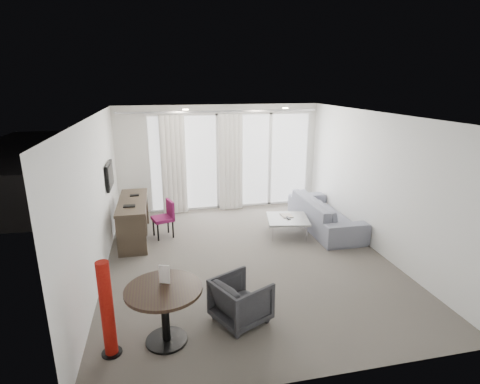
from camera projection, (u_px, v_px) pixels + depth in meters
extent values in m
cube|color=#575149|center=(247.00, 258.00, 6.90)|extent=(5.00, 6.00, 0.00)
cube|color=white|center=(248.00, 115.00, 6.16)|extent=(5.00, 6.00, 0.00)
cube|color=silver|center=(96.00, 200.00, 6.02)|extent=(0.00, 6.00, 2.60)
cube|color=silver|center=(376.00, 183.00, 7.04)|extent=(0.00, 6.00, 2.60)
cube|color=silver|center=(317.00, 273.00, 3.72)|extent=(5.00, 0.00, 2.60)
cylinder|color=#FFE0B2|center=(186.00, 110.00, 7.48)|extent=(0.12, 0.12, 0.02)
cylinder|color=#FFE0B2|center=(285.00, 108.00, 7.91)|extent=(0.12, 0.12, 0.02)
cylinder|color=maroon|center=(107.00, 309.00, 4.31)|extent=(0.27, 0.27, 1.21)
imported|color=#29292D|center=(241.00, 300.00, 5.02)|extent=(0.89, 0.89, 0.61)
imported|color=slate|center=(325.00, 213.00, 8.26)|extent=(0.90, 2.31, 0.68)
cube|color=#4D4D50|center=(222.00, 192.00, 11.20)|extent=(5.60, 3.00, 0.12)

